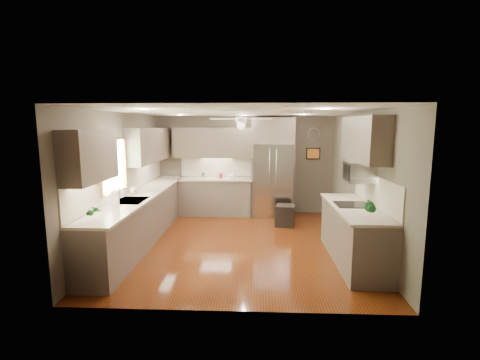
# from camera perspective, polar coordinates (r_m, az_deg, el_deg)

# --- Properties ---
(floor) EXTENTS (5.00, 5.00, 0.00)m
(floor) POSITION_cam_1_polar(r_m,az_deg,el_deg) (6.83, 0.07, -10.33)
(floor) COLOR #4B160A
(floor) RESTS_ON ground
(ceiling) EXTENTS (5.00, 5.00, 0.00)m
(ceiling) POSITION_cam_1_polar(r_m,az_deg,el_deg) (6.46, 0.08, 11.11)
(ceiling) COLOR white
(ceiling) RESTS_ON ground
(wall_back) EXTENTS (4.50, 0.00, 4.50)m
(wall_back) POSITION_cam_1_polar(r_m,az_deg,el_deg) (9.01, 0.77, 2.51)
(wall_back) COLOR brown
(wall_back) RESTS_ON ground
(wall_front) EXTENTS (4.50, 0.00, 4.50)m
(wall_front) POSITION_cam_1_polar(r_m,az_deg,el_deg) (4.08, -1.45, -5.26)
(wall_front) COLOR brown
(wall_front) RESTS_ON ground
(wall_left) EXTENTS (0.00, 5.00, 5.00)m
(wall_left) POSITION_cam_1_polar(r_m,az_deg,el_deg) (7.00, -18.66, 0.21)
(wall_left) COLOR brown
(wall_left) RESTS_ON ground
(wall_right) EXTENTS (0.00, 5.00, 5.00)m
(wall_right) POSITION_cam_1_polar(r_m,az_deg,el_deg) (6.82, 19.33, -0.05)
(wall_right) COLOR brown
(wall_right) RESTS_ON ground
(canister_b) EXTENTS (0.11, 0.11, 0.14)m
(canister_b) POSITION_cam_1_polar(r_m,az_deg,el_deg) (8.85, -6.08, 0.78)
(canister_b) COLOR silver
(canister_b) RESTS_ON back_run
(canister_c) EXTENTS (0.15, 0.15, 0.19)m
(canister_c) POSITION_cam_1_polar(r_m,az_deg,el_deg) (8.84, -4.05, 0.92)
(canister_c) COLOR beige
(canister_c) RESTS_ON back_run
(canister_d) EXTENTS (0.11, 0.11, 0.13)m
(canister_d) POSITION_cam_1_polar(r_m,az_deg,el_deg) (8.78, -3.16, 0.68)
(canister_d) COLOR maroon
(canister_d) RESTS_ON back_run
(soap_bottle) EXTENTS (0.10, 0.10, 0.19)m
(soap_bottle) POSITION_cam_1_polar(r_m,az_deg,el_deg) (7.00, -16.96, -1.49)
(soap_bottle) COLOR white
(soap_bottle) RESTS_ON left_run
(potted_plant_left) EXTENTS (0.16, 0.11, 0.28)m
(potted_plant_left) POSITION_cam_1_polar(r_m,az_deg,el_deg) (5.22, -22.91, -4.74)
(potted_plant_left) COLOR #1B6024
(potted_plant_left) RESTS_ON left_run
(potted_plant_right) EXTENTS (0.19, 0.16, 0.34)m
(potted_plant_right) POSITION_cam_1_polar(r_m,az_deg,el_deg) (5.30, 20.64, -4.08)
(potted_plant_right) COLOR #1B6024
(potted_plant_right) RESTS_ON right_run
(bowl) EXTENTS (0.25, 0.25, 0.05)m
(bowl) POSITION_cam_1_polar(r_m,az_deg,el_deg) (8.74, -1.46, 0.43)
(bowl) COLOR beige
(bowl) RESTS_ON back_run
(left_run) EXTENTS (0.65, 4.70, 1.45)m
(left_run) POSITION_cam_1_polar(r_m,az_deg,el_deg) (7.19, -15.72, -5.67)
(left_run) COLOR brown
(left_run) RESTS_ON ground
(back_run) EXTENTS (1.85, 0.65, 1.45)m
(back_run) POSITION_cam_1_polar(r_m,az_deg,el_deg) (8.89, -3.99, -2.60)
(back_run) COLOR brown
(back_run) RESTS_ON ground
(uppers) EXTENTS (4.50, 4.70, 0.95)m
(uppers) POSITION_cam_1_polar(r_m,az_deg,el_deg) (7.24, -5.58, 5.85)
(uppers) COLOR brown
(uppers) RESTS_ON wall_left
(window) EXTENTS (0.05, 1.12, 0.92)m
(window) POSITION_cam_1_polar(r_m,az_deg,el_deg) (6.49, -20.13, 2.16)
(window) COLOR #BFF2B2
(window) RESTS_ON wall_left
(sink) EXTENTS (0.50, 0.70, 0.32)m
(sink) POSITION_cam_1_polar(r_m,az_deg,el_deg) (6.49, -17.47, -3.47)
(sink) COLOR silver
(sink) RESTS_ON left_run
(refrigerator) EXTENTS (1.06, 0.75, 2.45)m
(refrigerator) POSITION_cam_1_polar(r_m,az_deg,el_deg) (8.68, 5.32, 1.82)
(refrigerator) COLOR silver
(refrigerator) RESTS_ON ground
(right_run) EXTENTS (0.70, 2.20, 1.45)m
(right_run) POSITION_cam_1_polar(r_m,az_deg,el_deg) (6.14, 18.21, -8.26)
(right_run) COLOR brown
(right_run) RESTS_ON ground
(microwave) EXTENTS (0.43, 0.55, 0.34)m
(microwave) POSITION_cam_1_polar(r_m,az_deg,el_deg) (6.20, 18.90, 1.28)
(microwave) COLOR silver
(microwave) RESTS_ON wall_right
(ceiling_fan) EXTENTS (1.18, 1.18, 0.32)m
(ceiling_fan) POSITION_cam_1_polar(r_m,az_deg,el_deg) (6.76, 0.19, 9.59)
(ceiling_fan) COLOR white
(ceiling_fan) RESTS_ON ceiling
(recessed_lights) EXTENTS (2.84, 3.14, 0.01)m
(recessed_lights) POSITION_cam_1_polar(r_m,az_deg,el_deg) (6.86, -0.11, 10.93)
(recessed_lights) COLOR white
(recessed_lights) RESTS_ON ceiling
(wall_clock) EXTENTS (0.30, 0.03, 0.30)m
(wall_clock) POSITION_cam_1_polar(r_m,az_deg,el_deg) (9.05, 12.01, 7.42)
(wall_clock) COLOR white
(wall_clock) RESTS_ON wall_back
(framed_print) EXTENTS (0.36, 0.03, 0.30)m
(framed_print) POSITION_cam_1_polar(r_m,az_deg,el_deg) (9.07, 11.91, 4.26)
(framed_print) COLOR black
(framed_print) RESTS_ON wall_back
(stool) EXTENTS (0.48, 0.48, 0.48)m
(stool) POSITION_cam_1_polar(r_m,az_deg,el_deg) (8.00, 7.40, -5.76)
(stool) COLOR black
(stool) RESTS_ON ground
(paper_towel) EXTENTS (0.13, 0.13, 0.31)m
(paper_towel) POSITION_cam_1_polar(r_m,az_deg,el_deg) (5.90, -19.78, -3.07)
(paper_towel) COLOR white
(paper_towel) RESTS_ON left_run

